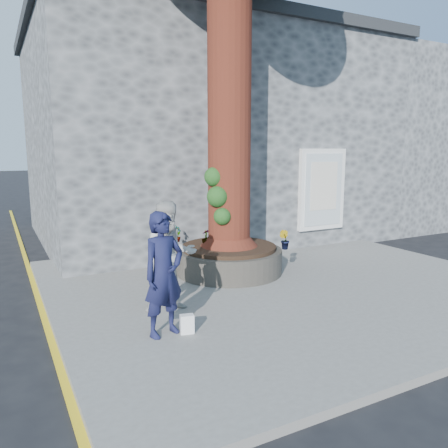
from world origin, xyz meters
name	(u,v)px	position (x,y,z in m)	size (l,w,h in m)	color
ground	(243,313)	(0.00, 0.00, 0.00)	(120.00, 120.00, 0.00)	black
pavement	(282,282)	(1.50, 1.00, 0.06)	(9.00, 8.00, 0.12)	slate
yellow_line	(46,326)	(-3.05, 1.00, 0.00)	(0.10, 30.00, 0.01)	yellow
stone_shop	(200,138)	(2.50, 7.20, 3.16)	(10.30, 8.30, 6.30)	#444649
neighbour_shop	(375,144)	(10.50, 7.20, 3.00)	(6.00, 8.00, 6.00)	#444649
planter	(229,259)	(0.80, 2.00, 0.41)	(2.30, 2.30, 0.60)	black
man	(164,274)	(-1.58, -0.44, 1.02)	(0.66, 0.43, 1.80)	#141739
woman	(170,257)	(-1.14, 0.45, 1.04)	(0.89, 0.69, 1.83)	#B2B0AA
shopping_bag	(187,324)	(-1.28, -0.56, 0.26)	(0.20, 0.12, 0.28)	white
plant_a	(178,234)	(-0.05, 2.85, 0.91)	(0.20, 0.14, 0.39)	gray
plant_b	(284,240)	(1.65, 1.15, 0.92)	(0.22, 0.21, 0.40)	gray
plant_c	(206,238)	(0.35, 2.19, 0.90)	(0.20, 0.20, 0.36)	gray
plant_d	(243,229)	(1.65, 2.85, 0.88)	(0.29, 0.26, 0.32)	gray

